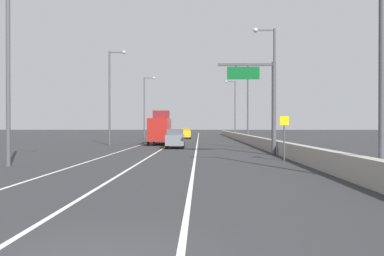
# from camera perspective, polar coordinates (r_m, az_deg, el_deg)

# --- Properties ---
(ground_plane) EXTENTS (320.00, 320.00, 0.00)m
(ground_plane) POSITION_cam_1_polar(r_m,az_deg,el_deg) (70.28, -0.28, -1.60)
(ground_plane) COLOR #2D2D30
(lane_stripe_left) EXTENTS (0.16, 130.00, 0.00)m
(lane_stripe_left) POSITION_cam_1_polar(r_m,az_deg,el_deg) (61.70, -5.61, -1.87)
(lane_stripe_left) COLOR silver
(lane_stripe_left) RESTS_ON ground_plane
(lane_stripe_center) EXTENTS (0.16, 130.00, 0.00)m
(lane_stripe_center) POSITION_cam_1_polar(r_m,az_deg,el_deg) (61.38, -2.37, -1.88)
(lane_stripe_center) COLOR silver
(lane_stripe_center) RESTS_ON ground_plane
(lane_stripe_right) EXTENTS (0.16, 130.00, 0.00)m
(lane_stripe_right) POSITION_cam_1_polar(r_m,az_deg,el_deg) (61.26, 0.91, -1.88)
(lane_stripe_right) COLOR silver
(lane_stripe_right) RESTS_ON ground_plane
(jersey_barrier_right) EXTENTS (0.60, 120.00, 1.10)m
(jersey_barrier_right) POSITION_cam_1_polar(r_m,az_deg,el_deg) (46.72, 9.31, -1.89)
(jersey_barrier_right) COLOR #9E998E
(jersey_barrier_right) RESTS_ON ground_plane
(overhead_sign_gantry) EXTENTS (4.68, 0.36, 7.50)m
(overhead_sign_gantry) POSITION_cam_1_polar(r_m,az_deg,el_deg) (29.97, 11.30, 4.87)
(overhead_sign_gantry) COLOR #47474C
(overhead_sign_gantry) RESTS_ON ground_plane
(speed_advisory_sign) EXTENTS (0.60, 0.11, 3.00)m
(speed_advisory_sign) POSITION_cam_1_polar(r_m,az_deg,el_deg) (25.15, 14.25, -1.01)
(speed_advisory_sign) COLOR #4C4C51
(speed_advisory_sign) RESTS_ON ground_plane
(lamp_post_right_near) EXTENTS (2.14, 0.44, 11.63)m
(lamp_post_right_near) POSITION_cam_1_polar(r_m,az_deg,el_deg) (16.81, 26.87, 14.91)
(lamp_post_right_near) COLOR #4C4C51
(lamp_post_right_near) RESTS_ON ground_plane
(lamp_post_right_second) EXTENTS (2.14, 0.44, 11.63)m
(lamp_post_right_second) POSITION_cam_1_polar(r_m,az_deg,el_deg) (35.50, 12.43, 7.17)
(lamp_post_right_second) COLOR #4C4C51
(lamp_post_right_second) RESTS_ON ground_plane
(lamp_post_right_third) EXTENTS (2.14, 0.44, 11.63)m
(lamp_post_right_third) POSITION_cam_1_polar(r_m,az_deg,el_deg) (55.08, 8.49, 4.72)
(lamp_post_right_third) COLOR #4C4C51
(lamp_post_right_third) RESTS_ON ground_plane
(lamp_post_right_fourth) EXTENTS (2.14, 0.44, 11.63)m
(lamp_post_right_fourth) POSITION_cam_1_polar(r_m,az_deg,el_deg) (74.83, 6.59, 3.55)
(lamp_post_right_fourth) COLOR #4C4C51
(lamp_post_right_fourth) RESTS_ON ground_plane
(lamp_post_left_near) EXTENTS (2.14, 0.44, 11.63)m
(lamp_post_left_near) POSITION_cam_1_polar(r_m,az_deg,el_deg) (23.70, -26.35, 10.60)
(lamp_post_left_near) COLOR #4C4C51
(lamp_post_left_near) RESTS_ON ground_plane
(lamp_post_left_mid) EXTENTS (2.14, 0.44, 11.63)m
(lamp_post_left_mid) POSITION_cam_1_polar(r_m,az_deg,el_deg) (46.06, -12.51, 5.59)
(lamp_post_left_mid) COLOR #4C4C51
(lamp_post_left_mid) RESTS_ON ground_plane
(lamp_post_left_far) EXTENTS (2.14, 0.44, 11.63)m
(lamp_post_left_far) POSITION_cam_1_polar(r_m,az_deg,el_deg) (69.34, -7.29, 3.81)
(lamp_post_left_far) COLOR #4C4C51
(lamp_post_left_far) RESTS_ON ground_plane
(car_green_0) EXTENTS (2.00, 4.63, 2.03)m
(car_green_0) POSITION_cam_1_polar(r_m,az_deg,el_deg) (82.51, -4.58, -0.62)
(car_green_0) COLOR #196033
(car_green_0) RESTS_ON ground_plane
(car_gray_1) EXTENTS (2.06, 4.25, 2.01)m
(car_gray_1) POSITION_cam_1_polar(r_m,az_deg,el_deg) (38.51, -2.65, -1.68)
(car_gray_1) COLOR slate
(car_gray_1) RESTS_ON ground_plane
(car_yellow_2) EXTENTS (2.02, 4.48, 2.05)m
(car_yellow_2) POSITION_cam_1_polar(r_m,az_deg,el_deg) (67.38, -0.98, -0.82)
(car_yellow_2) COLOR gold
(car_yellow_2) RESTS_ON ground_plane
(box_truck) EXTENTS (2.65, 8.24, 4.37)m
(box_truck) POSITION_cam_1_polar(r_m,az_deg,el_deg) (46.73, -5.00, -0.11)
(box_truck) COLOR #A51E19
(box_truck) RESTS_ON ground_plane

